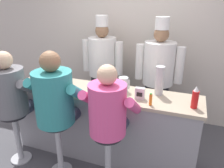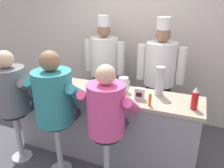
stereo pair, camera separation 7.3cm
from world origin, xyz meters
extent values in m
plane|color=#4C4C51|center=(0.00, 0.00, 0.00)|extent=(20.00, 20.00, 0.00)
cube|color=beige|center=(0.00, 1.63, 1.35)|extent=(10.00, 0.06, 2.70)
cube|color=gray|center=(0.00, 0.28, 0.46)|extent=(2.39, 0.53, 0.91)
cube|color=tan|center=(0.00, 0.28, 0.93)|extent=(2.44, 0.55, 0.04)
cylinder|color=red|center=(1.09, 0.18, 1.05)|extent=(0.07, 0.07, 0.19)
cone|color=white|center=(1.09, 0.18, 1.17)|extent=(0.06, 0.06, 0.06)
cylinder|color=yellow|center=(0.23, 0.19, 1.03)|extent=(0.06, 0.06, 0.17)
cone|color=yellow|center=(0.23, 0.19, 1.14)|extent=(0.05, 0.05, 0.05)
cylinder|color=orange|center=(0.64, 0.09, 1.01)|extent=(0.03, 0.03, 0.13)
cylinder|color=#287F2D|center=(0.64, 0.09, 1.08)|extent=(0.02, 0.02, 0.01)
cylinder|color=silver|center=(0.25, 0.35, 1.04)|extent=(0.12, 0.12, 0.18)
cube|color=silver|center=(0.32, 0.35, 1.05)|extent=(0.01, 0.01, 0.11)
cylinder|color=white|center=(-0.82, 0.19, 0.96)|extent=(0.27, 0.27, 0.02)
ellipsoid|color=#E0BC60|center=(-0.82, 0.19, 0.99)|extent=(0.12, 0.10, 0.03)
cylinder|color=white|center=(-0.53, 0.21, 0.98)|extent=(0.14, 0.14, 0.06)
cylinder|color=#4C7AB2|center=(0.25, 0.09, 0.99)|extent=(0.08, 0.08, 0.08)
torus|color=#4C7AB2|center=(0.30, 0.09, 0.99)|extent=(0.06, 0.01, 0.06)
cylinder|color=#B7BABF|center=(0.68, 0.41, 1.12)|extent=(0.10, 0.10, 0.34)
cylinder|color=silver|center=(0.68, 0.41, 1.30)|extent=(0.11, 0.11, 0.01)
cube|color=silver|center=(0.50, 0.20, 1.02)|extent=(0.11, 0.06, 0.14)
cube|color=black|center=(0.50, 0.17, 1.02)|extent=(0.07, 0.01, 0.05)
cylinder|color=#B2B5BA|center=(-1.00, -0.24, 0.01)|extent=(0.27, 0.27, 0.02)
cylinder|color=#B2B5BA|center=(-1.00, -0.24, 0.36)|extent=(0.07, 0.07, 0.67)
cylinder|color=#232328|center=(-1.00, -0.24, 0.69)|extent=(0.32, 0.32, 0.05)
cylinder|color=#33384C|center=(-1.10, -0.04, 0.73)|extent=(0.15, 0.40, 0.15)
cylinder|color=#33384C|center=(-0.90, -0.04, 0.73)|extent=(0.15, 0.40, 0.15)
cylinder|color=slate|center=(-1.00, -0.24, 1.00)|extent=(0.40, 0.40, 0.57)
cylinder|color=slate|center=(-1.25, -0.12, 1.03)|extent=(0.10, 0.43, 0.35)
cylinder|color=slate|center=(-0.75, -0.12, 1.03)|extent=(0.10, 0.43, 0.35)
sphere|color=#DBB28E|center=(-1.00, -0.24, 1.39)|extent=(0.21, 0.21, 0.21)
cylinder|color=#B2B5BA|center=(-0.37, -0.24, 0.36)|extent=(0.07, 0.07, 0.67)
cylinder|color=#232328|center=(-0.37, -0.24, 0.69)|extent=(0.32, 0.32, 0.05)
cylinder|color=#33384C|center=(-0.47, -0.02, 0.73)|extent=(0.16, 0.43, 0.16)
cylinder|color=#33384C|center=(-0.26, -0.02, 0.73)|extent=(0.16, 0.43, 0.16)
cylinder|color=teal|center=(-0.37, -0.24, 1.02)|extent=(0.43, 0.43, 0.61)
cylinder|color=teal|center=(-0.64, -0.12, 1.05)|extent=(0.11, 0.46, 0.37)
cylinder|color=teal|center=(-0.10, -0.12, 1.05)|extent=(0.11, 0.46, 0.37)
sphere|color=#8C6647|center=(-0.37, -0.24, 1.43)|extent=(0.22, 0.22, 0.22)
cylinder|color=#B2B5BA|center=(0.27, -0.24, 0.36)|extent=(0.07, 0.07, 0.67)
cylinder|color=#232328|center=(0.27, -0.24, 0.69)|extent=(0.32, 0.32, 0.05)
cylinder|color=#33384C|center=(0.17, -0.04, 0.73)|extent=(0.15, 0.39, 0.15)
cylinder|color=#33384C|center=(0.36, -0.04, 0.73)|extent=(0.15, 0.39, 0.15)
cylinder|color=#E54C8C|center=(0.27, -0.24, 0.99)|extent=(0.39, 0.39, 0.55)
cylinder|color=#E54C8C|center=(0.02, -0.13, 1.02)|extent=(0.10, 0.42, 0.33)
cylinder|color=#E54C8C|center=(0.51, -0.13, 1.02)|extent=(0.10, 0.42, 0.33)
sphere|color=#DBB28E|center=(0.27, -0.24, 1.36)|extent=(0.20, 0.20, 0.20)
cube|color=#232328|center=(-0.37, 1.18, 0.42)|extent=(0.35, 0.19, 0.83)
cube|color=white|center=(-0.37, 1.13, 0.58)|extent=(0.31, 0.02, 0.50)
cylinder|color=white|center=(-0.37, 1.18, 1.15)|extent=(0.45, 0.45, 0.63)
sphere|color=#8C6647|center=(-0.37, 1.18, 1.57)|extent=(0.22, 0.22, 0.22)
cylinder|color=white|center=(-0.37, 1.18, 1.72)|extent=(0.19, 0.19, 0.17)
cylinder|color=white|center=(-0.66, 1.18, 1.14)|extent=(0.13, 0.13, 0.53)
cylinder|color=white|center=(-0.08, 1.18, 1.14)|extent=(0.13, 0.13, 0.53)
cube|color=#232328|center=(0.57, 1.08, 0.42)|extent=(0.35, 0.19, 0.84)
cube|color=white|center=(0.57, 1.03, 0.59)|extent=(0.31, 0.02, 0.50)
cylinder|color=white|center=(0.57, 1.08, 1.15)|extent=(0.45, 0.45, 0.63)
sphere|color=#8C6647|center=(0.57, 1.08, 1.57)|extent=(0.22, 0.22, 0.22)
cylinder|color=white|center=(0.57, 1.08, 1.73)|extent=(0.19, 0.19, 0.17)
cylinder|color=white|center=(0.28, 1.08, 1.15)|extent=(0.13, 0.13, 0.53)
cylinder|color=white|center=(0.86, 1.08, 1.15)|extent=(0.13, 0.13, 0.53)
camera|label=1|loc=(0.99, -2.07, 2.04)|focal=35.00mm
camera|label=2|loc=(1.06, -2.04, 2.04)|focal=35.00mm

